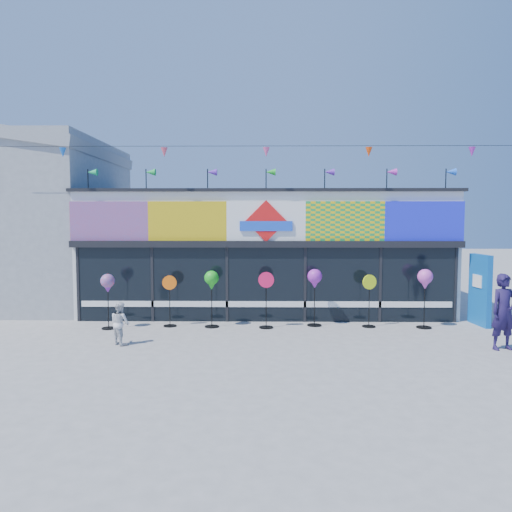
{
  "coord_description": "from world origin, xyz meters",
  "views": [
    {
      "loc": [
        -0.1,
        -11.8,
        3.2
      ],
      "look_at": [
        -0.29,
        2.0,
        2.14
      ],
      "focal_mm": 35.0,
      "sensor_mm": 36.0,
      "label": 1
    }
  ],
  "objects_px": {
    "spinner_0": "(108,285)",
    "spinner_5": "(369,299)",
    "spinner_4": "(315,280)",
    "spinner_6": "(425,281)",
    "child": "(120,323)",
    "spinner_1": "(170,300)",
    "adult_man": "(504,312)",
    "spinner_3": "(266,298)",
    "spinner_2": "(212,282)",
    "blue_sign": "(480,290)"
  },
  "relations": [
    {
      "from": "spinner_6",
      "to": "child",
      "type": "height_order",
      "value": "spinner_6"
    },
    {
      "from": "spinner_6",
      "to": "child",
      "type": "relative_size",
      "value": 1.58
    },
    {
      "from": "spinner_4",
      "to": "spinner_0",
      "type": "bearing_deg",
      "value": -175.35
    },
    {
      "from": "spinner_2",
      "to": "spinner_5",
      "type": "distance_m",
      "value": 4.64
    },
    {
      "from": "spinner_1",
      "to": "spinner_4",
      "type": "height_order",
      "value": "spinner_4"
    },
    {
      "from": "spinner_0",
      "to": "spinner_5",
      "type": "height_order",
      "value": "spinner_0"
    },
    {
      "from": "blue_sign",
      "to": "spinner_3",
      "type": "distance_m",
      "value": 6.39
    },
    {
      "from": "spinner_0",
      "to": "spinner_3",
      "type": "xyz_separation_m",
      "value": [
        4.55,
        0.17,
        -0.41
      ]
    },
    {
      "from": "spinner_2",
      "to": "spinner_6",
      "type": "height_order",
      "value": "spinner_6"
    },
    {
      "from": "spinner_1",
      "to": "spinner_5",
      "type": "bearing_deg",
      "value": -0.01
    },
    {
      "from": "spinner_2",
      "to": "spinner_3",
      "type": "bearing_deg",
      "value": -3.48
    },
    {
      "from": "blue_sign",
      "to": "spinner_5",
      "type": "distance_m",
      "value": 3.37
    },
    {
      "from": "spinner_0",
      "to": "spinner_6",
      "type": "xyz_separation_m",
      "value": [
        9.15,
        0.23,
        0.1
      ]
    },
    {
      "from": "spinner_1",
      "to": "child",
      "type": "bearing_deg",
      "value": -112.17
    },
    {
      "from": "spinner_0",
      "to": "spinner_1",
      "type": "distance_m",
      "value": 1.81
    },
    {
      "from": "spinner_1",
      "to": "spinner_3",
      "type": "xyz_separation_m",
      "value": [
        2.84,
        -0.18,
        0.07
      ]
    },
    {
      "from": "spinner_5",
      "to": "adult_man",
      "type": "distance_m",
      "value": 3.69
    },
    {
      "from": "spinner_2",
      "to": "adult_man",
      "type": "distance_m",
      "value": 7.73
    },
    {
      "from": "spinner_4",
      "to": "child",
      "type": "relative_size",
      "value": 1.55
    },
    {
      "from": "spinner_5",
      "to": "child",
      "type": "xyz_separation_m",
      "value": [
        -6.73,
        -2.12,
        -0.27
      ]
    },
    {
      "from": "spinner_3",
      "to": "blue_sign",
      "type": "bearing_deg",
      "value": 4.24
    },
    {
      "from": "spinner_6",
      "to": "child",
      "type": "bearing_deg",
      "value": -166.45
    },
    {
      "from": "spinner_1",
      "to": "spinner_6",
      "type": "bearing_deg",
      "value": -0.92
    },
    {
      "from": "spinner_1",
      "to": "spinner_5",
      "type": "relative_size",
      "value": 0.98
    },
    {
      "from": "spinner_2",
      "to": "spinner_4",
      "type": "relative_size",
      "value": 0.98
    },
    {
      "from": "spinner_4",
      "to": "adult_man",
      "type": "xyz_separation_m",
      "value": [
        4.31,
        -2.62,
        -0.43
      ]
    },
    {
      "from": "blue_sign",
      "to": "spinner_0",
      "type": "height_order",
      "value": "blue_sign"
    },
    {
      "from": "spinner_1",
      "to": "spinner_2",
      "type": "xyz_separation_m",
      "value": [
        1.25,
        -0.08,
        0.53
      ]
    },
    {
      "from": "blue_sign",
      "to": "spinner_3",
      "type": "relative_size",
      "value": 1.29
    },
    {
      "from": "adult_man",
      "to": "child",
      "type": "height_order",
      "value": "adult_man"
    },
    {
      "from": "spinner_3",
      "to": "spinner_4",
      "type": "height_order",
      "value": "spinner_4"
    },
    {
      "from": "blue_sign",
      "to": "spinner_4",
      "type": "distance_m",
      "value": 4.94
    },
    {
      "from": "spinner_2",
      "to": "spinner_4",
      "type": "bearing_deg",
      "value": 4.13
    },
    {
      "from": "spinner_1",
      "to": "spinner_5",
      "type": "height_order",
      "value": "spinner_5"
    },
    {
      "from": "child",
      "to": "spinner_6",
      "type": "bearing_deg",
      "value": -125.69
    },
    {
      "from": "spinner_0",
      "to": "spinner_1",
      "type": "xyz_separation_m",
      "value": [
        1.71,
        0.35,
        -0.48
      ]
    },
    {
      "from": "spinner_1",
      "to": "spinner_3",
      "type": "relative_size",
      "value": 0.92
    },
    {
      "from": "child",
      "to": "spinner_1",
      "type": "bearing_deg",
      "value": -71.42
    },
    {
      "from": "blue_sign",
      "to": "spinner_2",
      "type": "distance_m",
      "value": 7.97
    },
    {
      "from": "adult_man",
      "to": "spinner_6",
      "type": "bearing_deg",
      "value": 104.18
    },
    {
      "from": "spinner_5",
      "to": "spinner_6",
      "type": "bearing_deg",
      "value": -4.32
    },
    {
      "from": "spinner_2",
      "to": "spinner_3",
      "type": "relative_size",
      "value": 1.02
    },
    {
      "from": "spinner_4",
      "to": "spinner_5",
      "type": "distance_m",
      "value": 1.68
    },
    {
      "from": "spinner_5",
      "to": "spinner_3",
      "type": "bearing_deg",
      "value": -176.65
    },
    {
      "from": "spinner_2",
      "to": "spinner_5",
      "type": "bearing_deg",
      "value": 0.99
    },
    {
      "from": "spinner_1",
      "to": "spinner_6",
      "type": "relative_size",
      "value": 0.88
    },
    {
      "from": "blue_sign",
      "to": "spinner_0",
      "type": "bearing_deg",
      "value": 177.85
    },
    {
      "from": "spinner_0",
      "to": "adult_man",
      "type": "height_order",
      "value": "adult_man"
    },
    {
      "from": "spinner_4",
      "to": "child",
      "type": "height_order",
      "value": "spinner_4"
    },
    {
      "from": "spinner_3",
      "to": "spinner_1",
      "type": "bearing_deg",
      "value": 176.42
    }
  ]
}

